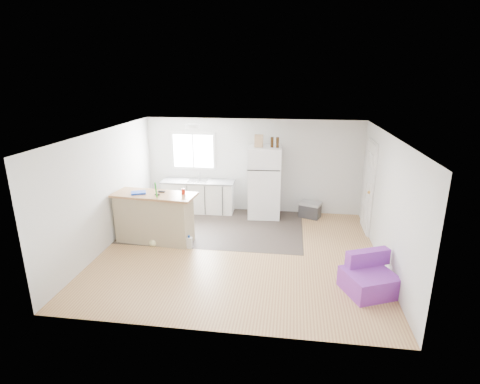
{
  "coord_description": "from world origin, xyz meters",
  "views": [
    {
      "loc": [
        0.96,
        -6.82,
        3.43
      ],
      "look_at": [
        -0.08,
        0.7,
        1.05
      ],
      "focal_mm": 28.0,
      "sensor_mm": 36.0,
      "label": 1
    }
  ],
  "objects_px": {
    "refrigerator": "(264,182)",
    "cardboard_box": "(259,141)",
    "mop": "(155,235)",
    "bottle_left": "(272,142)",
    "cooler": "(310,210)",
    "peninsula": "(155,217)",
    "bottle_right": "(277,142)",
    "red_cup": "(183,191)",
    "kitchen_cabinets": "(199,196)",
    "cleaner_jug": "(189,243)",
    "blue_tray": "(138,193)",
    "purple_seat": "(369,278)"
  },
  "relations": [
    {
      "from": "refrigerator",
      "to": "red_cup",
      "type": "xyz_separation_m",
      "value": [
        -1.56,
        -1.77,
        0.24
      ]
    },
    {
      "from": "kitchen_cabinets",
      "to": "blue_tray",
      "type": "distance_m",
      "value": 2.2
    },
    {
      "from": "refrigerator",
      "to": "mop",
      "type": "relative_size",
      "value": 1.25
    },
    {
      "from": "blue_tray",
      "to": "cleaner_jug",
      "type": "bearing_deg",
      "value": -12.0
    },
    {
      "from": "kitchen_cabinets",
      "to": "cooler",
      "type": "bearing_deg",
      "value": -2.11
    },
    {
      "from": "purple_seat",
      "to": "kitchen_cabinets",
      "type": "bearing_deg",
      "value": 114.29
    },
    {
      "from": "cleaner_jug",
      "to": "blue_tray",
      "type": "bearing_deg",
      "value": 174.14
    },
    {
      "from": "cleaner_jug",
      "to": "cardboard_box",
      "type": "xyz_separation_m",
      "value": [
        1.23,
        2.03,
        1.8
      ]
    },
    {
      "from": "purple_seat",
      "to": "cleaner_jug",
      "type": "height_order",
      "value": "purple_seat"
    },
    {
      "from": "peninsula",
      "to": "bottle_right",
      "type": "height_order",
      "value": "bottle_right"
    },
    {
      "from": "cooler",
      "to": "purple_seat",
      "type": "relative_size",
      "value": 0.62
    },
    {
      "from": "red_cup",
      "to": "mop",
      "type": "bearing_deg",
      "value": -152.72
    },
    {
      "from": "kitchen_cabinets",
      "to": "red_cup",
      "type": "height_order",
      "value": "red_cup"
    },
    {
      "from": "purple_seat",
      "to": "cleaner_jug",
      "type": "relative_size",
      "value": 3.49
    },
    {
      "from": "purple_seat",
      "to": "cardboard_box",
      "type": "xyz_separation_m",
      "value": [
        -2.13,
        3.18,
        1.7
      ]
    },
    {
      "from": "blue_tray",
      "to": "refrigerator",
      "type": "bearing_deg",
      "value": 36.55
    },
    {
      "from": "kitchen_cabinets",
      "to": "bottle_right",
      "type": "xyz_separation_m",
      "value": [
        2.01,
        -0.15,
        1.48
      ]
    },
    {
      "from": "mop",
      "to": "bottle_left",
      "type": "xyz_separation_m",
      "value": [
        2.3,
        2.02,
        1.67
      ]
    },
    {
      "from": "refrigerator",
      "to": "purple_seat",
      "type": "height_order",
      "value": "refrigerator"
    },
    {
      "from": "refrigerator",
      "to": "bottle_right",
      "type": "xyz_separation_m",
      "value": [
        0.3,
        -0.05,
        1.01
      ]
    },
    {
      "from": "red_cup",
      "to": "bottle_left",
      "type": "relative_size",
      "value": 0.48
    },
    {
      "from": "peninsula",
      "to": "red_cup",
      "type": "height_order",
      "value": "red_cup"
    },
    {
      "from": "cleaner_jug",
      "to": "purple_seat",
      "type": "bearing_deg",
      "value": -12.69
    },
    {
      "from": "bottle_left",
      "to": "bottle_right",
      "type": "xyz_separation_m",
      "value": [
        0.13,
        -0.01,
        0.0
      ]
    },
    {
      "from": "cooler",
      "to": "refrigerator",
      "type": "bearing_deg",
      "value": -155.65
    },
    {
      "from": "red_cup",
      "to": "bottle_left",
      "type": "bearing_deg",
      "value": 45.01
    },
    {
      "from": "refrigerator",
      "to": "bottle_right",
      "type": "distance_m",
      "value": 1.06
    },
    {
      "from": "refrigerator",
      "to": "cardboard_box",
      "type": "relative_size",
      "value": 5.92
    },
    {
      "from": "refrigerator",
      "to": "mop",
      "type": "distance_m",
      "value": 3.04
    },
    {
      "from": "peninsula",
      "to": "cardboard_box",
      "type": "bearing_deg",
      "value": 45.94
    },
    {
      "from": "refrigerator",
      "to": "bottle_right",
      "type": "height_order",
      "value": "bottle_right"
    },
    {
      "from": "kitchen_cabinets",
      "to": "cleaner_jug",
      "type": "height_order",
      "value": "kitchen_cabinets"
    },
    {
      "from": "refrigerator",
      "to": "cleaner_jug",
      "type": "height_order",
      "value": "refrigerator"
    },
    {
      "from": "cooler",
      "to": "bottle_left",
      "type": "relative_size",
      "value": 2.45
    },
    {
      "from": "purple_seat",
      "to": "cardboard_box",
      "type": "bearing_deg",
      "value": 100.15
    },
    {
      "from": "mop",
      "to": "bottle_left",
      "type": "distance_m",
      "value": 3.49
    },
    {
      "from": "peninsula",
      "to": "red_cup",
      "type": "xyz_separation_m",
      "value": [
        0.64,
        0.06,
        0.59
      ]
    },
    {
      "from": "red_cup",
      "to": "bottle_left",
      "type": "distance_m",
      "value": 2.56
    },
    {
      "from": "refrigerator",
      "to": "cleaner_jug",
      "type": "relative_size",
      "value": 6.28
    },
    {
      "from": "mop",
      "to": "bottle_left",
      "type": "relative_size",
      "value": 5.67
    },
    {
      "from": "peninsula",
      "to": "kitchen_cabinets",
      "type": "bearing_deg",
      "value": 81.02
    },
    {
      "from": "peninsula",
      "to": "purple_seat",
      "type": "distance_m",
      "value": 4.42
    },
    {
      "from": "kitchen_cabinets",
      "to": "mop",
      "type": "xyz_separation_m",
      "value": [
        -0.42,
        -2.16,
        -0.19
      ]
    },
    {
      "from": "purple_seat",
      "to": "cardboard_box",
      "type": "distance_m",
      "value": 4.19
    },
    {
      "from": "peninsula",
      "to": "blue_tray",
      "type": "relative_size",
      "value": 5.96
    },
    {
      "from": "kitchen_cabinets",
      "to": "cooler",
      "type": "height_order",
      "value": "kitchen_cabinets"
    },
    {
      "from": "bottle_left",
      "to": "cardboard_box",
      "type": "bearing_deg",
      "value": -177.21
    },
    {
      "from": "peninsula",
      "to": "mop",
      "type": "xyz_separation_m",
      "value": [
        0.07,
        -0.24,
        -0.31
      ]
    },
    {
      "from": "cleaner_jug",
      "to": "red_cup",
      "type": "bearing_deg",
      "value": 124.63
    },
    {
      "from": "mop",
      "to": "red_cup",
      "type": "xyz_separation_m",
      "value": [
        0.57,
        0.3,
        0.9
      ]
    }
  ]
}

